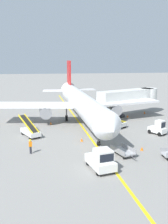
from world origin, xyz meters
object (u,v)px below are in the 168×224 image
(safety_cone_wingtip_left, at_px, (145,112))
(safety_cone_nose_right, at_px, (51,123))
(belt_loader_aft_hold, at_px, (115,124))
(baggage_tug_near_wing, at_px, (158,128))
(safety_cone_wingtip_right, at_px, (82,140))
(airliner, at_px, (81,102))
(safety_cone_nose_left, at_px, (128,116))
(belt_loader_forward_hold, at_px, (30,131))
(ground_crew_marshaller, at_px, (30,146))
(baggage_cart_loaded, at_px, (123,151))
(pushback_tug, at_px, (101,160))
(jet_bridge, at_px, (132,97))
(safety_cone_tail_area, at_px, (142,149))

(safety_cone_wingtip_left, bearing_deg, safety_cone_nose_right, -162.85)
(belt_loader_aft_hold, bearing_deg, safety_cone_nose_right, 155.33)
(baggage_tug_near_wing, xyz_separation_m, safety_cone_wingtip_right, (-11.12, -1.36, -0.71))
(airliner, relative_size, safety_cone_nose_left, 80.24)
(baggage_tug_near_wing, relative_size, belt_loader_forward_hold, 0.54)
(baggage_tug_near_wing, bearing_deg, safety_cone_wingtip_right, -173.00)
(ground_crew_marshaller, distance_m, safety_cone_nose_right, 13.00)
(safety_cone_nose_left, bearing_deg, baggage_cart_loaded, -109.90)
(baggage_tug_near_wing, height_order, ground_crew_marshaller, baggage_tug_near_wing)
(baggage_tug_near_wing, height_order, safety_cone_wingtip_left, baggage_tug_near_wing)
(safety_cone_nose_right, bearing_deg, safety_cone_nose_left, 12.14)
(belt_loader_forward_hold, xyz_separation_m, belt_loader_aft_hold, (12.62, 1.45, 0.00))
(pushback_tug, relative_size, baggage_cart_loaded, 1.03)
(safety_cone_wingtip_left, bearing_deg, pushback_tug, -120.47)
(ground_crew_marshaller, height_order, safety_cone_nose_right, ground_crew_marshaller)
(jet_bridge, height_order, belt_loader_forward_hold, jet_bridge)
(airliner, xyz_separation_m, belt_loader_forward_hold, (-8.02, -6.64, -2.64))
(belt_loader_forward_hold, distance_m, baggage_cart_loaded, 13.83)
(pushback_tug, bearing_deg, belt_loader_forward_hold, 120.96)
(belt_loader_aft_hold, distance_m, safety_cone_tail_area, 9.30)
(ground_crew_marshaller, distance_m, safety_cone_wingtip_right, 7.27)
(jet_bridge, distance_m, safety_cone_nose_left, 4.04)
(pushback_tug, bearing_deg, safety_cone_wingtip_left, 59.53)
(safety_cone_wingtip_right, bearing_deg, safety_cone_nose_left, 50.10)
(baggage_tug_near_wing, distance_m, safety_cone_nose_right, 16.87)
(baggage_tug_near_wing, relative_size, safety_cone_nose_right, 6.20)
(jet_bridge, height_order, safety_cone_nose_left, jet_bridge)
(baggage_tug_near_wing, relative_size, ground_crew_marshaller, 1.61)
(baggage_tug_near_wing, distance_m, belt_loader_forward_hold, 17.98)
(jet_bridge, relative_size, safety_cone_nose_left, 29.12)
(safety_cone_nose_left, bearing_deg, baggage_tug_near_wing, -85.63)
(baggage_tug_near_wing, bearing_deg, ground_crew_marshaller, -164.62)
(ground_crew_marshaller, bearing_deg, safety_cone_nose_right, 78.46)
(belt_loader_aft_hold, distance_m, safety_cone_wingtip_right, 7.64)
(airliner, bearing_deg, belt_loader_aft_hold, -48.46)
(safety_cone_nose_right, height_order, safety_cone_tail_area, same)
(baggage_tug_near_wing, relative_size, safety_cone_wingtip_right, 6.20)
(jet_bridge, xyz_separation_m, belt_loader_aft_hold, (-5.79, -9.28, -2.77))
(pushback_tug, relative_size, safety_cone_nose_left, 8.91)
(safety_cone_tail_area, bearing_deg, safety_cone_wingtip_right, 145.79)
(baggage_tug_near_wing, height_order, baggage_cart_loaded, baggage_tug_near_wing)
(pushback_tug, xyz_separation_m, belt_loader_forward_hold, (-7.35, 12.25, -0.22))
(airliner, relative_size, belt_loader_aft_hold, 7.43)
(safety_cone_nose_left, height_order, safety_cone_tail_area, same)
(safety_cone_nose_right, height_order, safety_cone_wingtip_left, same)
(airliner, xyz_separation_m, safety_cone_wingtip_left, (13.32, 4.90, -3.20))
(ground_crew_marshaller, height_order, safety_cone_nose_left, ground_crew_marshaller)
(pushback_tug, distance_m, belt_loader_aft_hold, 14.68)
(safety_cone_nose_right, bearing_deg, safety_cone_wingtip_right, -67.92)
(ground_crew_marshaller, relative_size, safety_cone_wingtip_left, 3.86)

